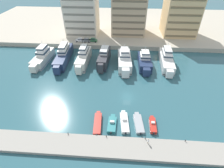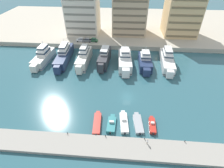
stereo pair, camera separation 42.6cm
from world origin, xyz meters
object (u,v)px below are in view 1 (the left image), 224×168
yacht_ivory_mid_left (84,58)px  motorboat_red_center (153,125)px  yacht_white_mid_right (167,59)px  pedestrian_near_edge (148,141)px  yacht_charcoal_center_left (104,58)px  yacht_navy_center_right (145,61)px  yacht_ivory_far_left (43,57)px  motorboat_grey_center_left (139,123)px  yacht_white_center (124,60)px  yacht_navy_left (64,56)px  car_grey_left (86,40)px  motorboat_red_far_left (98,123)px  motorboat_white_mid_left (124,122)px  motorboat_teal_left (112,124)px  car_green_mid_left (93,40)px  car_white_far_left (80,40)px

yacht_ivory_mid_left → motorboat_red_center: 39.94m
yacht_white_mid_right → pedestrian_near_edge: yacht_white_mid_right is taller
yacht_charcoal_center_left → yacht_navy_center_right: size_ratio=1.09×
yacht_ivory_far_left → motorboat_grey_center_left: yacht_ivory_far_left is taller
yacht_white_center → pedestrian_near_edge: (6.07, -36.41, -0.73)m
yacht_ivory_far_left → yacht_charcoal_center_left: 25.44m
yacht_charcoal_center_left → motorboat_red_center: 35.91m
yacht_navy_left → car_grey_left: size_ratio=5.30×
motorboat_red_far_left → motorboat_white_mid_left: motorboat_white_mid_left is taller
yacht_charcoal_center_left → motorboat_red_center: yacht_charcoal_center_left is taller
motorboat_teal_left → yacht_charcoal_center_left: bearing=99.9°
yacht_white_mid_right → car_green_mid_left: size_ratio=5.00×
yacht_ivory_mid_left → pedestrian_near_edge: 43.67m
car_white_far_left → yacht_white_mid_right: bearing=-21.7°
motorboat_grey_center_left → motorboat_red_center: bearing=-6.5°
motorboat_red_far_left → yacht_ivory_mid_left: bearing=107.6°
yacht_white_center → yacht_white_mid_right: bearing=7.9°
yacht_ivory_mid_left → car_white_far_left: yacht_ivory_mid_left is taller
yacht_navy_left → car_white_far_left: (3.49, 15.69, 0.52)m
yacht_ivory_far_left → motorboat_red_far_left: bearing=-49.4°
yacht_ivory_far_left → motorboat_grey_center_left: bearing=-39.0°
yacht_charcoal_center_left → pedestrian_near_edge: 40.48m
motorboat_red_far_left → pedestrian_near_edge: (12.64, -5.39, 1.27)m
yacht_ivory_far_left → motorboat_white_mid_left: 46.13m
yacht_white_center → pedestrian_near_edge: bearing=-80.5°
motorboat_teal_left → motorboat_white_mid_left: bearing=14.6°
motorboat_red_far_left → car_white_far_left: bearing=107.4°
yacht_white_center → car_grey_left: 25.77m
motorboat_red_far_left → motorboat_white_mid_left: 7.14m
pedestrian_near_edge → yacht_navy_left: bearing=129.2°
yacht_ivory_far_left → motorboat_teal_left: size_ratio=2.78×
motorboat_teal_left → car_green_mid_left: bearing=104.6°
motorboat_red_center → car_green_mid_left: bearing=115.8°
pedestrian_near_edge → motorboat_white_mid_left: bearing=131.1°
yacht_white_center → car_white_far_left: 28.21m
yacht_ivory_mid_left → yacht_white_mid_right: (33.61, 1.48, -0.24)m
yacht_white_mid_right → yacht_ivory_far_left: bearing=-178.2°
yacht_white_center → motorboat_red_center: yacht_white_center is taller
yacht_white_mid_right → motorboat_white_mid_left: (-16.44, -32.38, -1.89)m
motorboat_white_mid_left → car_green_mid_left: (-16.01, 48.04, 2.59)m
motorboat_teal_left → motorboat_white_mid_left: motorboat_white_mid_left is taller
yacht_navy_center_right → motorboat_red_far_left: bearing=-115.0°
yacht_ivory_mid_left → car_green_mid_left: bearing=86.1°
yacht_ivory_far_left → car_white_far_left: size_ratio=4.29×
yacht_ivory_far_left → motorboat_grey_center_left: (38.08, -30.83, -1.96)m
yacht_navy_center_right → pedestrian_near_edge: bearing=-93.1°
motorboat_grey_center_left → car_grey_left: size_ratio=1.78×
motorboat_red_far_left → car_green_mid_left: bearing=100.3°
pedestrian_near_edge → yacht_charcoal_center_left: bearing=110.9°
yacht_charcoal_center_left → car_grey_left: bearing=122.6°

